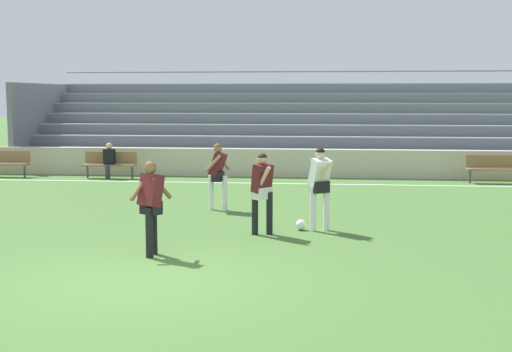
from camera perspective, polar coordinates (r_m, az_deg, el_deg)
name	(u,v)px	position (r m, az deg, el deg)	size (l,w,h in m)	color
ground_plane	(143,282)	(10.55, -9.39, -8.68)	(160.00, 160.00, 0.00)	#477033
field_line_sideline	(242,183)	(22.01, -1.14, -0.58)	(44.00, 0.12, 0.01)	white
sideline_wall	(249,163)	(23.71, -0.60, 1.11)	(48.00, 0.16, 0.96)	beige
bleacher_stand	(337,123)	(26.98, 6.78, 4.37)	(24.14, 5.97, 3.86)	#9EA3AD
bench_near_bin	(110,162)	(23.77, -12.03, 1.13)	(1.80, 0.40, 0.90)	olive
bench_near_wall_gap	(4,161)	(25.21, -20.26, 1.17)	(1.80, 0.40, 0.90)	olive
bench_centre_sideline	(495,166)	(23.20, 19.26, 0.77)	(1.80, 0.40, 0.90)	olive
spectator_seated	(109,158)	(23.65, -12.13, 1.48)	(0.36, 0.42, 1.21)	#2D2D38
player_white_overlapping	(320,181)	(14.15, 5.34, -0.44)	(0.52, 0.69, 1.72)	white
player_dark_challenging	(262,186)	(13.70, 0.52, -0.87)	(0.46, 0.68, 1.65)	black
player_dark_dropping_back	(151,200)	(12.00, -8.73, -1.96)	(0.68, 0.49, 1.67)	black
player_dark_trailing_run	(218,171)	(16.69, -3.19, 0.45)	(0.59, 0.54, 1.64)	white
soccer_ball	(301,225)	(14.32, 3.76, -4.07)	(0.22, 0.22, 0.22)	white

